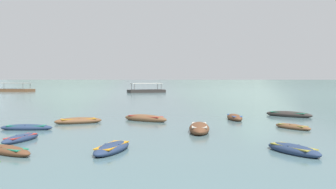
% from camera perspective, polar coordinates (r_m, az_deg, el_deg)
% --- Properties ---
extents(ground_plane, '(6000.00, 6000.00, 0.00)m').
position_cam_1_polar(ground_plane, '(1506.07, -0.23, 2.27)').
color(ground_plane, slate).
extents(mountain_1, '(727.65, 727.65, 251.22)m').
position_cam_1_polar(mountain_1, '(2098.59, -15.14, 5.66)').
color(mountain_1, '#56665B').
rests_on(mountain_1, ground).
extents(mountain_2, '(1221.03, 1221.03, 405.00)m').
position_cam_1_polar(mountain_2, '(2344.19, 12.22, 7.22)').
color(mountain_2, slate).
rests_on(mountain_2, ground).
extents(rowboat_0, '(1.62, 4.20, 0.78)m').
position_cam_1_polar(rowboat_0, '(25.74, 4.46, -5.02)').
color(rowboat_0, brown).
rests_on(rowboat_0, ground).
extents(rowboat_1, '(2.41, 3.44, 0.53)m').
position_cam_1_polar(rowboat_1, '(19.48, 17.86, -7.75)').
color(rowboat_1, navy).
rests_on(rowboat_1, ground).
extents(rowboat_2, '(3.93, 2.56, 0.59)m').
position_cam_1_polar(rowboat_2, '(31.47, -13.30, -3.82)').
color(rowboat_2, brown).
rests_on(rowboat_2, ground).
extents(rowboat_3, '(4.19, 3.36, 0.68)m').
position_cam_1_polar(rowboat_3, '(32.31, -3.55, -3.55)').
color(rowboat_3, brown).
rests_on(rowboat_3, ground).
extents(rowboat_4, '(1.63, 3.33, 0.46)m').
position_cam_1_polar(rowboat_4, '(23.59, -21.11, -6.09)').
color(rowboat_4, navy).
rests_on(rowboat_4, ground).
extents(rowboat_5, '(3.60, 0.93, 0.48)m').
position_cam_1_polar(rowboat_5, '(28.53, -20.38, -4.61)').
color(rowboat_5, navy).
rests_on(rowboat_5, ground).
extents(rowboat_6, '(1.31, 3.31, 0.62)m').
position_cam_1_polar(rowboat_6, '(33.66, 9.63, -3.37)').
color(rowboat_6, brown).
rests_on(rowboat_6, ground).
extents(rowboat_7, '(4.19, 3.91, 0.63)m').
position_cam_1_polar(rowboat_7, '(37.74, 17.23, -2.82)').
color(rowboat_7, '#2D2826').
rests_on(rowboat_7, ground).
extents(rowboat_8, '(2.34, 3.12, 0.43)m').
position_cam_1_polar(rowboat_8, '(28.73, 17.77, -4.56)').
color(rowboat_8, brown).
rests_on(rowboat_8, ground).
extents(rowboat_9, '(3.28, 2.68, 0.50)m').
position_cam_1_polar(rowboat_9, '(19.91, -22.85, -7.64)').
color(rowboat_9, brown).
rests_on(rowboat_9, ground).
extents(rowboat_10, '(1.99, 3.69, 0.52)m').
position_cam_1_polar(rowboat_10, '(19.09, -8.46, -7.88)').
color(rowboat_10, navy).
rests_on(rowboat_10, ground).
extents(ferry_0, '(9.84, 6.63, 2.54)m').
position_cam_1_polar(ferry_0, '(97.05, -3.40, 0.56)').
color(ferry_0, '#2D2826').
rests_on(ferry_0, ground).
extents(ferry_2, '(11.27, 6.58, 2.54)m').
position_cam_1_polar(ferry_2, '(111.22, -22.09, 0.62)').
color(ferry_2, brown).
rests_on(ferry_2, ground).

